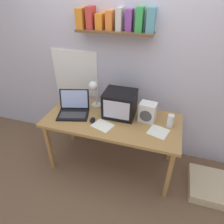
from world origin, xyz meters
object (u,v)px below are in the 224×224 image
juice_glass (170,121)px  computer_mouse (92,120)px  laptop (74,108)px  corner_desk (112,124)px  space_heater (147,112)px  desk_lamp (94,89)px  floor_cushion (211,186)px  loose_paper_near_laptop (103,125)px  crt_monitor (120,104)px  open_notebook (158,132)px

juice_glass → computer_mouse: juice_glass is taller
laptop → computer_mouse: laptop is taller
corner_desk → space_heater: size_ratio=6.85×
corner_desk → desk_lamp: (-0.28, 0.18, 0.32)m
laptop → computer_mouse: bearing=-35.8°
juice_glass → space_heater: space_heater is taller
laptop → floor_cushion: bearing=-17.3°
floor_cushion → loose_paper_near_laptop: bearing=-175.8°
computer_mouse → floor_cushion: (1.45, 0.05, -0.70)m
corner_desk → crt_monitor: crt_monitor is taller
laptop → open_notebook: (1.03, -0.08, -0.06)m
crt_monitor → loose_paper_near_laptop: crt_monitor is taller
loose_paper_near_laptop → crt_monitor: bearing=65.6°
corner_desk → computer_mouse: (-0.20, -0.10, 0.08)m
space_heater → loose_paper_near_laptop: space_heater is taller
desk_lamp → loose_paper_near_laptop: 0.47m
crt_monitor → laptop: (-0.54, -0.12, -0.08)m
laptop → crt_monitor: bearing=-3.2°
crt_monitor → juice_glass: size_ratio=2.47×
desk_lamp → space_heater: bearing=-4.0°
corner_desk → crt_monitor: (0.06, 0.12, 0.21)m
corner_desk → space_heater: space_heater is taller
laptop → space_heater: (0.87, 0.09, 0.05)m
corner_desk → open_notebook: (0.54, -0.08, 0.07)m
crt_monitor → desk_lamp: desk_lamp is taller
loose_paper_near_laptop → desk_lamp: bearing=123.7°
loose_paper_near_laptop → floor_cushion: size_ratio=0.52×
open_notebook → computer_mouse: bearing=-178.1°
corner_desk → loose_paper_near_laptop: 0.17m
desk_lamp → computer_mouse: size_ratio=3.19×
laptop → juice_glass: laptop is taller
floor_cushion → space_heater: bearing=170.4°
juice_glass → space_heater: 0.27m
computer_mouse → loose_paper_near_laptop: computer_mouse is taller
corner_desk → desk_lamp: 0.46m
crt_monitor → floor_cushion: bearing=-8.9°
juice_glass → space_heater: size_ratio=0.64×
space_heater → open_notebook: bearing=-40.9°
open_notebook → laptop: bearing=175.6°
space_heater → loose_paper_near_laptop: (-0.45, -0.24, -0.11)m
laptop → loose_paper_near_laptop: laptop is taller
computer_mouse → space_heater: bearing=18.3°
space_heater → juice_glass: bearing=0.1°
crt_monitor → loose_paper_near_laptop: (-0.12, -0.27, -0.15)m
laptop → desk_lamp: desk_lamp is taller
laptop → desk_lamp: (0.20, 0.18, 0.19)m
corner_desk → laptop: bearing=179.9°
juice_glass → floor_cushion: bearing=-10.7°
juice_glass → computer_mouse: 0.87m
space_heater → floor_cushion: (0.86, -0.15, -0.80)m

